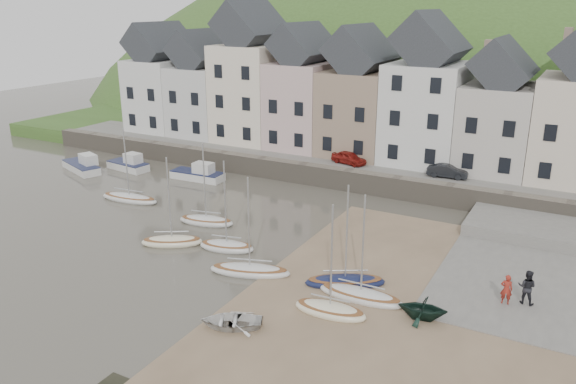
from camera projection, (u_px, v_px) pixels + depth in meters
The scene contains 25 objects.
ground at pixel (242, 264), 35.43m from camera, with size 160.00×160.00×0.00m, color #4B463B.
quay_land at pixel (401, 146), 61.87m from camera, with size 90.00×30.00×1.50m, color #395723.
quay_street at pixel (363, 163), 52.03m from camera, with size 70.00×7.00×0.10m, color slate.
seawall at pixel (348, 180), 49.32m from camera, with size 70.00×1.20×1.80m, color slate.
beach at pixel (414, 306), 30.44m from camera, with size 18.00×26.00×0.06m, color brown.
slipway at pixel (515, 264), 35.29m from camera, with size 8.00×18.00×0.12m, color slate.
hillside at pixel (417, 217), 93.40m from camera, with size 134.40×84.00×84.00m.
townhouse_terrace at pixel (398, 97), 52.33m from camera, with size 61.05×8.00×13.93m.
sailboat_0 at pixel (129, 198), 46.67m from camera, with size 5.43×2.08×6.32m.
sailboat_1 at pixel (206, 221), 41.81m from camera, with size 4.45×2.38×6.32m.
sailboat_2 at pixel (172, 241), 38.20m from camera, with size 4.32×3.40×6.32m.
sailboat_3 at pixel (227, 246), 37.40m from camera, with size 3.99×2.35×6.32m.
sailboat_4 at pixel (250, 270), 34.04m from camera, with size 5.17×3.00×6.32m.
sailboat_5 at pixel (345, 281), 32.67m from camera, with size 4.79×3.64×6.32m.
sailboat_6 at pixel (361, 295), 31.11m from camera, with size 4.90×1.60×6.32m.
sailboat_7 at pixel (330, 310), 29.63m from camera, with size 4.04×1.78×6.32m.
motorboat_0 at pixel (129, 164), 55.34m from camera, with size 4.64×2.30×1.70m.
motorboat_1 at pixel (83, 165), 54.95m from camera, with size 5.73×3.55×1.70m.
motorboat_2 at pixel (199, 174), 52.23m from camera, with size 5.16×1.97×1.70m.
rowboat_white at pixel (231, 321), 28.37m from camera, with size 2.23×3.12×0.65m, color silver.
rowboat_green at pixel (423, 308), 28.96m from camera, with size 2.14×2.47×1.30m, color black.
person_red at pixel (506, 289), 30.28m from camera, with size 0.62×0.41×1.70m, color maroon.
person_dark at pixel (527, 287), 30.27m from camera, with size 0.94×0.73×1.93m, color black.
car_left at pixel (349, 158), 51.47m from camera, with size 1.36×3.39×1.15m, color maroon.
car_right at pixel (448, 171), 47.43m from camera, with size 1.16×3.33×1.10m, color black.
Camera 1 is at (17.88, -26.92, 15.48)m, focal length 35.34 mm.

